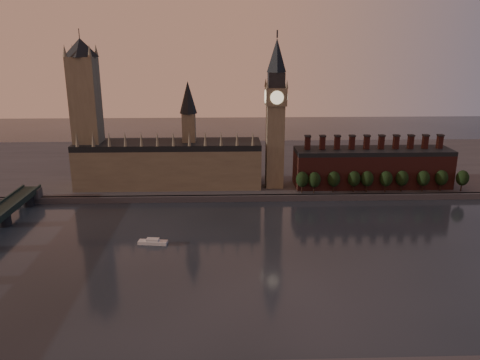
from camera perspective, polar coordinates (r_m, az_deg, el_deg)
The scene contains 17 objects.
ground at distance 235.18m, azimuth 4.44°, elevation -9.75°, with size 900.00×900.00×0.00m, color black.
north_bank at distance 401.42m, azimuth 1.74°, elevation 1.86°, with size 900.00×182.00×4.00m.
palace_of_westminster at distance 336.96m, azimuth -8.56°, elevation 2.24°, with size 130.00×30.30×74.00m.
victoria_tower at distance 341.04m, azimuth -18.25°, elevation 8.19°, with size 24.00×24.00×108.00m.
big_ben at distance 324.71m, azimuth 4.35°, elevation 8.17°, with size 15.00×15.00×107.00m.
chimney_block at distance 347.02m, azimuth 15.78°, elevation 1.56°, with size 110.00×25.00×37.00m.
embankment_tree_0 at distance 321.72m, azimuth 7.59°, elevation 0.08°, with size 8.60×8.60×14.88m.
embankment_tree_1 at distance 321.99m, azimuth 9.05°, elevation 0.03°, with size 8.60×8.60×14.88m.
embankment_tree_2 at distance 326.04m, azimuth 11.37°, elevation 0.12°, with size 8.60×8.60×14.88m.
embankment_tree_3 at distance 329.70m, azimuth 13.74°, elevation 0.15°, with size 8.60×8.60×14.88m.
embankment_tree_4 at distance 331.94m, azimuth 15.24°, elevation 0.15°, with size 8.60×8.60×14.88m.
embankment_tree_5 at distance 335.60m, azimuth 17.38°, elevation 0.15°, with size 8.60×8.60×14.88m.
embankment_tree_6 at distance 340.21m, azimuth 19.16°, elevation 0.20°, with size 8.60×8.60×14.88m.
embankment_tree_7 at distance 345.20m, azimuth 21.45°, elevation 0.19°, with size 8.60×8.60×14.88m.
embankment_tree_8 at distance 351.30m, azimuth 23.36°, elevation 0.25°, with size 8.60×8.60×14.88m.
embankment_tree_9 at distance 356.80m, azimuth 25.49°, elevation 0.22°, with size 8.60×8.60×14.88m.
river_boat at distance 256.05m, azimuth -10.58°, elevation -7.42°, with size 15.91×6.36×3.09m.
Camera 1 is at (-24.75, -209.34, 104.28)m, focal length 35.00 mm.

